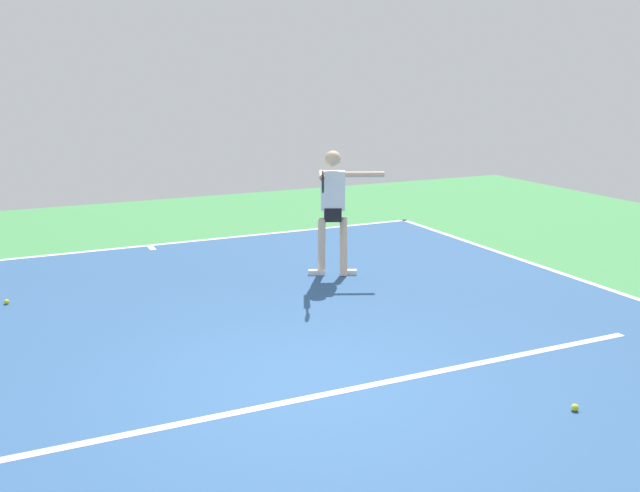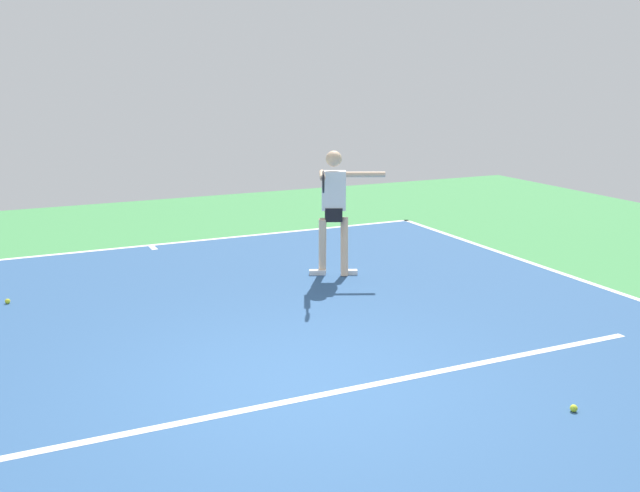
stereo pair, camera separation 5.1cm
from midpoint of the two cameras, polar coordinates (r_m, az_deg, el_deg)
The scene contains 8 objects.
ground_plane at distance 7.15m, azimuth -1.38°, elevation -10.74°, with size 21.90×21.90×0.00m, color #428E4C.
court_surface at distance 7.15m, azimuth -1.38°, elevation -10.72°, with size 10.30×12.91×0.00m, color #2D5484.
court_line_baseline_near at distance 12.99m, azimuth -12.79°, elevation 0.06°, with size 10.30×0.10×0.01m, color white.
court_line_service at distance 6.93m, azimuth -0.49°, elevation -11.53°, with size 7.73×0.10×0.01m, color white.
court_line_centre_mark at distance 12.80m, azimuth -12.60°, elevation -0.12°, with size 0.10×0.30×0.01m, color white.
tennis_player at distance 10.60m, azimuth 1.23°, elevation 3.27°, with size 1.28×1.11×1.82m.
tennis_ball_near_player at distance 10.33m, azimuth -22.77°, elevation -3.94°, with size 0.07×0.07×0.07m, color yellow.
tennis_ball_near_service_line at distance 7.02m, azimuth 19.13°, elevation -11.71°, with size 0.07×0.07×0.07m, color #CCE033.
Camera 2 is at (2.58, 6.00, 2.92)m, focal length 41.61 mm.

